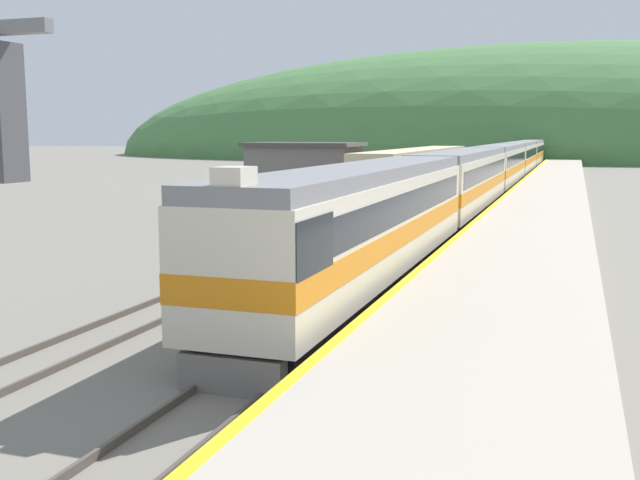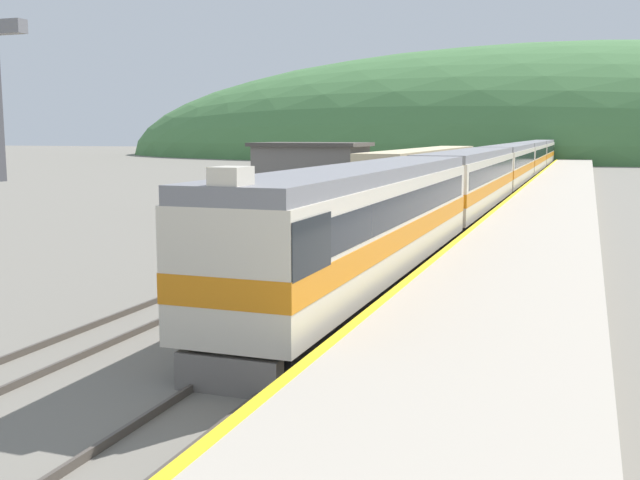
# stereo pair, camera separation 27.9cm
# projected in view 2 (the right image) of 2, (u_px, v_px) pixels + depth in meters

# --- Properties ---
(track_main) EXTENTS (1.52, 180.00, 0.16)m
(track_main) POSITION_uv_depth(u_px,v_px,m) (514.00, 187.00, 70.17)
(track_main) COLOR #4C443D
(track_main) RESTS_ON ground
(track_siding) EXTENTS (1.52, 180.00, 0.16)m
(track_siding) POSITION_uv_depth(u_px,v_px,m) (462.00, 186.00, 71.80)
(track_siding) COLOR #4C443D
(track_siding) RESTS_ON ground
(platform) EXTENTS (5.22, 140.00, 1.07)m
(platform) POSITION_uv_depth(u_px,v_px,m) (554.00, 202.00, 50.00)
(platform) COLOR #ADA393
(platform) RESTS_ON ground
(distant_hills) EXTENTS (201.00, 90.45, 47.30)m
(distant_hills) POSITION_uv_depth(u_px,v_px,m) (556.00, 157.00, 159.52)
(distant_hills) COLOR #477A42
(distant_hills) RESTS_ON ground
(station_shed) EXTENTS (7.06, 4.77, 4.49)m
(station_shed) POSITION_uv_depth(u_px,v_px,m) (311.00, 177.00, 47.93)
(station_shed) COLOR slate
(station_shed) RESTS_ON ground
(express_train_lead_car) EXTENTS (2.87, 20.18, 4.44)m
(express_train_lead_car) POSITION_uv_depth(u_px,v_px,m) (366.00, 225.00, 23.41)
(express_train_lead_car) COLOR black
(express_train_lead_car) RESTS_ON ground
(carriage_second) EXTENTS (2.86, 21.56, 4.08)m
(carriage_second) POSITION_uv_depth(u_px,v_px,m) (470.00, 182.00, 43.91)
(carriage_second) COLOR black
(carriage_second) RESTS_ON ground
(carriage_third) EXTENTS (2.86, 21.56, 4.08)m
(carriage_third) POSITION_uv_depth(u_px,v_px,m) (509.00, 166.00, 64.83)
(carriage_third) COLOR black
(carriage_third) RESTS_ON ground
(carriage_fourth) EXTENTS (2.86, 21.56, 4.08)m
(carriage_fourth) POSITION_uv_depth(u_px,v_px,m) (529.00, 158.00, 85.75)
(carriage_fourth) COLOR black
(carriage_fourth) RESTS_ON ground
(carriage_fifth) EXTENTS (2.86, 21.56, 4.08)m
(carriage_fifth) POSITION_uv_depth(u_px,v_px,m) (541.00, 153.00, 106.67)
(carriage_fifth) COLOR black
(carriage_fifth) RESTS_ON ground
(siding_train) EXTENTS (2.90, 28.13, 3.93)m
(siding_train) POSITION_uv_depth(u_px,v_px,m) (425.00, 175.00, 55.48)
(siding_train) COLOR black
(siding_train) RESTS_ON ground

